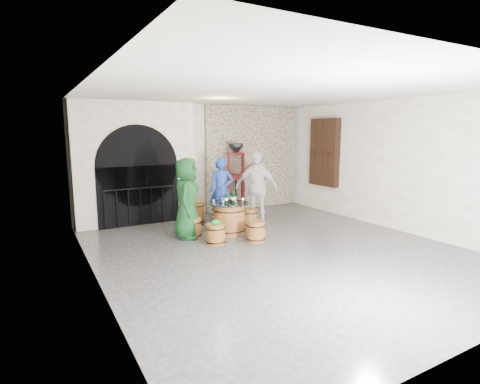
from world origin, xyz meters
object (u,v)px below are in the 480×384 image
person_blue (221,190)px  person_white (256,188)px  corking_press (236,173)px  barrel_stool_far (223,216)px  barrel_table (229,218)px  person_green (187,198)px  barrel_stool_left (193,228)px  wine_bottle_left (226,198)px  side_barrel (196,213)px  barrel_stool_near_right (256,232)px  wine_bottle_center (233,197)px  barrel_stool_near_left (216,234)px  barrel_stool_right (249,218)px  wine_bottle_right (231,197)px

person_blue → person_white: (0.76, -0.53, 0.08)m
person_blue → corking_press: 1.26m
barrel_stool_far → person_blue: person_blue is taller
barrel_table → person_green: size_ratio=0.52×
person_blue → barrel_stool_left: bearing=-110.8°
corking_press → wine_bottle_left: bearing=-117.1°
person_blue → side_barrel: size_ratio=2.75×
barrel_stool_near_right → person_white: (0.87, 1.38, 0.73)m
wine_bottle_center → side_barrel: (-0.45, 1.23, -0.56)m
barrel_stool_near_left → wine_bottle_center: 1.15m
barrel_table → side_barrel: 1.25m
barrel_stool_near_left → wine_bottle_left: 1.06m
barrel_stool_near_left → corking_press: corking_press is taller
barrel_stool_left → barrel_stool_right: bearing=8.0°
barrel_stool_left → barrel_stool_near_right: size_ratio=1.00×
barrel_stool_near_right → side_barrel: size_ratio=0.71×
person_green → person_blue: person_green is taller
wine_bottle_left → wine_bottle_center: bearing=-8.3°
barrel_stool_right → wine_bottle_center: (-0.69, -0.41, 0.65)m
person_green → wine_bottle_right: person_green is taller
person_green → corking_press: (2.22, 1.69, 0.29)m
barrel_stool_right → person_white: (0.29, 0.14, 0.73)m
barrel_stool_left → barrel_stool_near_left: (0.23, -0.75, 0.00)m
barrel_stool_near_left → barrel_stool_near_right: bearing=-16.3°
barrel_stool_right → barrel_stool_near_right: 1.37m
barrel_stool_left → corking_press: bearing=39.2°
barrel_table → wine_bottle_center: wine_bottle_center is taller
barrel_stool_right → person_white: 0.80m
person_blue → wine_bottle_center: person_blue is taller
person_white → wine_bottle_center: (-0.99, -0.55, -0.07)m
barrel_stool_far → wine_bottle_center: wine_bottle_center is taller
barrel_stool_far → side_barrel: size_ratio=0.71×
wine_bottle_center → wine_bottle_right: size_ratio=1.00×
barrel_stool_right → barrel_stool_far: bearing=139.0°
barrel_stool_left → barrel_stool_near_right: bearing=-42.5°
barrel_stool_left → wine_bottle_center: 1.19m
barrel_stool_left → person_green: size_ratio=0.25×
barrel_stool_far → barrel_table: bearing=-107.5°
barrel_stool_right → barrel_stool_near_left: 1.75m
barrel_table → barrel_stool_near_left: (-0.65, -0.60, -0.15)m
person_blue → person_white: 0.93m
barrel_stool_left → barrel_stool_near_left: same height
barrel_table → person_white: 1.34m
barrel_stool_left → person_green: person_green is taller
wine_bottle_center → side_barrel: bearing=109.9°
person_white → wine_bottle_left: size_ratio=5.86×
barrel_stool_far → wine_bottle_center: size_ratio=1.39×
wine_bottle_right → corking_press: (1.12, 1.79, 0.33)m
barrel_stool_far → barrel_stool_near_right: same height
person_green → barrel_stool_right: bearing=-52.3°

